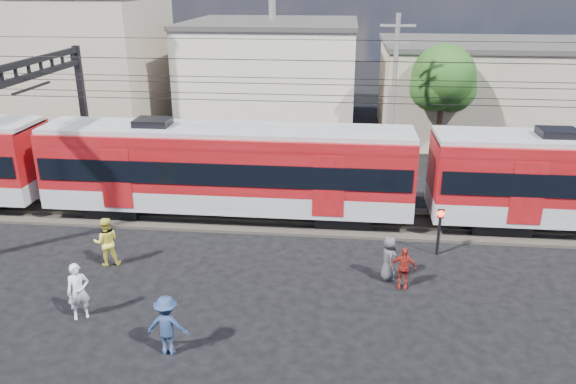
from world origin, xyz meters
name	(u,v)px	position (x,y,z in m)	size (l,w,h in m)	color
ground	(227,319)	(0.00, 0.00, 0.00)	(120.00, 120.00, 0.00)	black
track_bed	(263,217)	(0.00, 8.00, 0.06)	(70.00, 3.40, 0.12)	#2D2823
rail_near	(261,222)	(0.00, 7.25, 0.18)	(70.00, 0.12, 0.12)	#59544C
rail_far	(265,209)	(0.00, 8.75, 0.18)	(70.00, 0.12, 0.12)	#59544C
commuter_train	(232,167)	(-1.33, 8.00, 2.40)	(50.30, 3.08, 4.17)	black
catenary	(63,102)	(-8.65, 8.00, 5.14)	(70.00, 9.30, 7.52)	black
building_west	(59,60)	(-17.00, 24.00, 4.66)	(14.28, 10.20, 9.30)	gray
building_midwest	(273,71)	(-2.00, 27.00, 3.66)	(12.24, 12.24, 7.30)	beige
building_mideast	(503,90)	(14.00, 24.00, 3.16)	(16.32, 10.20, 6.30)	gray
utility_pole_mid	(394,92)	(6.00, 15.00, 4.53)	(1.80, 0.24, 8.50)	slate
tree_near	(446,81)	(9.19, 18.09, 4.66)	(3.82, 3.64, 6.72)	#382619
pedestrian_a	(78,291)	(-4.61, -0.38, 0.94)	(0.69, 0.45, 1.88)	silver
pedestrian_b	(106,242)	(-5.17, 3.12, 0.95)	(0.92, 0.72, 1.90)	#E3DB47
pedestrian_c	(167,325)	(-1.28, -1.87, 0.92)	(1.19, 0.68, 1.84)	navy
pedestrian_d	(403,268)	(5.70, 2.55, 0.77)	(0.91, 0.38, 1.55)	maroon
pedestrian_e	(389,258)	(5.24, 3.12, 0.82)	(0.80, 0.52, 1.64)	#47474C
crossing_signal	(440,223)	(7.28, 5.25, 1.33)	(0.28, 0.28, 1.91)	black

